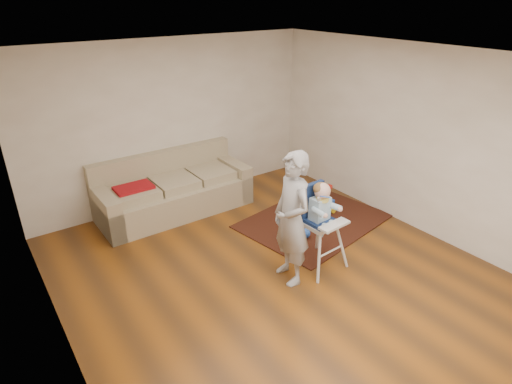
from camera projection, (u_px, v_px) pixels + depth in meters
ground at (274, 272)px, 5.59m from camera, size 5.50×5.50×0.00m
room_envelope at (250, 123)px, 5.17m from camera, size 5.04×5.52×2.72m
sofa at (173, 185)px, 6.92m from camera, size 2.47×1.02×0.95m
side_table at (114, 208)px, 6.66m from camera, size 0.51×0.51×0.51m
area_rug at (314, 221)px, 6.80m from camera, size 2.40×1.96×0.02m
ride_on_toy at (321, 201)px, 6.93m from camera, size 0.45×0.35×0.45m
toy_ball at (305, 233)px, 6.29m from camera, size 0.15×0.15×0.15m
high_chair at (320, 227)px, 5.48m from camera, size 0.59×0.59×1.21m
adult at (292, 219)px, 5.11m from camera, size 0.50×0.68×1.70m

